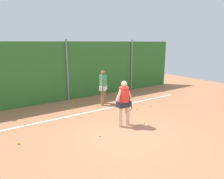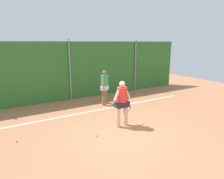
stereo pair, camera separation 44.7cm
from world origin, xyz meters
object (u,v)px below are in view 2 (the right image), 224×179
Objects in this scene: tennis_ball_0 at (143,123)px; tennis_ball_1 at (96,135)px; tennis_ball_2 at (138,109)px; tennis_ball_8 at (16,141)px; player_midcourt at (105,86)px; tennis_ball_6 at (152,106)px; tennis_ball_5 at (64,105)px; tennis_ball_3 at (139,97)px; tennis_ball_4 at (75,102)px; player_foreground_near at (122,101)px.

tennis_ball_0 is 1.00× the size of tennis_ball_1.
tennis_ball_2 is (0.91, 1.50, 0.00)m from tennis_ball_0.
tennis_ball_8 is (-2.43, 0.98, 0.00)m from tennis_ball_1.
player_midcourt is 27.12× the size of tennis_ball_6.
tennis_ball_5 is at bearing 48.80° from tennis_ball_8.
player_midcourt is 27.12× the size of tennis_ball_1.
tennis_ball_2 is 1.00× the size of tennis_ball_3.
tennis_ball_4 is 1.00× the size of tennis_ball_8.
tennis_ball_1 is 1.00× the size of tennis_ball_8.
tennis_ball_3 is 4.37m from tennis_ball_5.
player_foreground_near is at bearing -137.40° from tennis_ball_3.
tennis_ball_3 is 3.75m from tennis_ball_4.
tennis_ball_1 is at bearing -21.88° from tennis_ball_8.
tennis_ball_6 is (0.87, -0.02, 0.00)m from tennis_ball_2.
tennis_ball_8 is at bearing -131.20° from tennis_ball_5.
tennis_ball_8 is at bearing 169.69° from player_foreground_near.
tennis_ball_6 is at bearing -1.60° from tennis_ball_2.
tennis_ball_2 is 1.00× the size of tennis_ball_5.
tennis_ball_0 and tennis_ball_4 have the same top height.
player_foreground_near is 27.01× the size of tennis_ball_6.
player_midcourt reaches higher than tennis_ball_6.
tennis_ball_1 is at bearing -153.30° from tennis_ball_2.
tennis_ball_3 is (2.35, 3.19, 0.00)m from tennis_ball_0.
tennis_ball_4 is 4.54m from tennis_ball_8.
tennis_ball_0 is 1.00× the size of tennis_ball_2.
tennis_ball_1 and tennis_ball_2 have the same top height.
tennis_ball_8 is at bearing -19.40° from player_midcourt.
tennis_ball_5 is at bearing 108.14° from player_foreground_near.
tennis_ball_5 is (-1.94, 0.78, -0.97)m from player_midcourt.
tennis_ball_5 is 1.00× the size of tennis_ball_8.
tennis_ball_1 is 3.34m from tennis_ball_2.
tennis_ball_5 and tennis_ball_6 have the same top height.
tennis_ball_0 is 1.00× the size of tennis_ball_6.
tennis_ball_2 is at bearing -50.73° from tennis_ball_4.
player_midcourt is 2.61m from tennis_ball_6.
tennis_ball_2 is 3.73m from tennis_ball_5.
tennis_ball_6 is at bearing -32.54° from tennis_ball_5.
tennis_ball_3 and tennis_ball_6 have the same top height.
tennis_ball_5 is (-4.32, 0.68, 0.00)m from tennis_ball_3.
tennis_ball_5 is at bearing 140.54° from tennis_ball_2.
tennis_ball_2 is 1.00× the size of tennis_ball_8.
tennis_ball_6 is (3.86, 1.48, 0.00)m from tennis_ball_1.
player_foreground_near is 27.01× the size of tennis_ball_5.
tennis_ball_0 and tennis_ball_3 have the same top height.
tennis_ball_8 is at bearing -175.45° from tennis_ball_6.
tennis_ball_1 is (-2.08, -0.00, 0.00)m from tennis_ball_0.
player_foreground_near is 27.01× the size of tennis_ball_1.
tennis_ball_0 is 1.00× the size of tennis_ball_8.
tennis_ball_4 is 1.00× the size of tennis_ball_5.
player_midcourt is 2.57m from tennis_ball_3.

